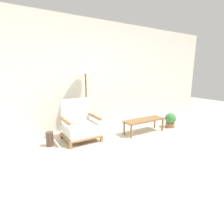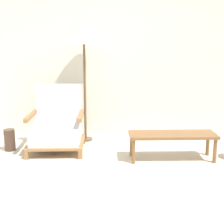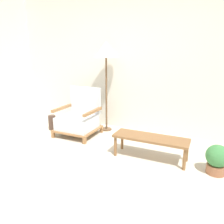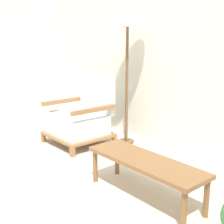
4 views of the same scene
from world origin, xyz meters
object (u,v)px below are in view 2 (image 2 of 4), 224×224
coffee_table (172,137)px  vase (10,140)px  floor_lamp (84,37)px  armchair (57,127)px

coffee_table → vase: (-2.12, 0.39, -0.15)m
floor_lamp → coffee_table: (1.12, -0.83, -1.22)m
armchair → vase: (-0.64, -0.01, -0.17)m
armchair → coffee_table: 1.53m
armchair → coffee_table: (1.48, -0.40, -0.02)m
floor_lamp → vase: floor_lamp is taller
vase → floor_lamp: bearing=23.8°
armchair → vase: size_ratio=2.97×
armchair → coffee_table: armchair is taller
armchair → floor_lamp: (0.36, 0.44, 1.19)m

